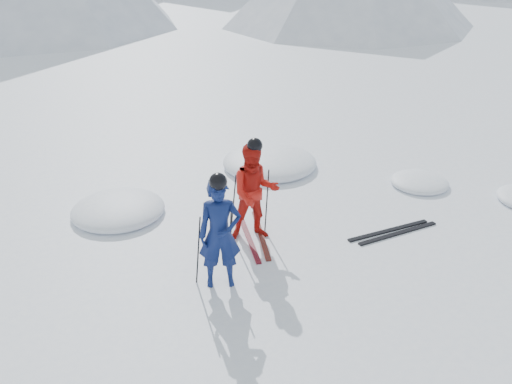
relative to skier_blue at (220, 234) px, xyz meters
name	(u,v)px	position (x,y,z in m)	size (l,w,h in m)	color
ground	(371,239)	(2.88, 0.16, -0.88)	(160.00, 160.00, 0.00)	white
skier_blue	(220,234)	(0.00, 0.00, 0.00)	(0.64, 0.42, 1.76)	#0D1A4F
skier_red	(255,192)	(1.03, 1.07, 0.00)	(0.85, 0.66, 1.75)	red
pole_blue_left	(198,250)	(-0.30, 0.15, -0.29)	(0.02, 0.02, 1.17)	black
pole_blue_right	(230,240)	(0.25, 0.25, -0.29)	(0.02, 0.02, 1.17)	black
pole_red_left	(233,205)	(0.73, 1.32, -0.29)	(0.02, 0.02, 1.17)	black
pole_red_right	(267,201)	(1.33, 1.22, -0.29)	(0.02, 0.02, 1.17)	black
ski_worn_left	(249,237)	(0.91, 1.07, -0.86)	(0.09, 1.70, 0.03)	black
ski_worn_right	(261,235)	(1.15, 1.07, -0.86)	(0.09, 1.70, 0.03)	black
ski_loose_a	(388,231)	(3.32, 0.27, -0.86)	(0.09, 1.70, 0.03)	black
ski_loose_b	(398,233)	(3.42, 0.12, -0.86)	(0.09, 1.70, 0.03)	black
snow_lumps	(269,183)	(2.20, 2.97, -0.88)	(9.16, 5.40, 0.47)	white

